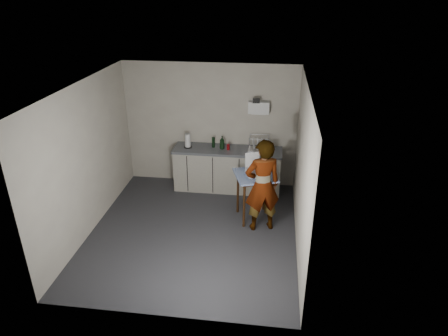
# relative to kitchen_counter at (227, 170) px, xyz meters

# --- Properties ---
(ground) EXTENTS (4.00, 4.00, 0.00)m
(ground) POSITION_rel_kitchen_counter_xyz_m (-0.40, -1.70, -0.43)
(ground) COLOR #28282D
(ground) RESTS_ON ground
(wall_back) EXTENTS (3.60, 0.02, 2.60)m
(wall_back) POSITION_rel_kitchen_counter_xyz_m (-0.40, 0.29, 0.87)
(wall_back) COLOR #BDB3A5
(wall_back) RESTS_ON ground
(wall_right) EXTENTS (0.02, 4.00, 2.60)m
(wall_right) POSITION_rel_kitchen_counter_xyz_m (1.39, -1.70, 0.87)
(wall_right) COLOR #BDB3A5
(wall_right) RESTS_ON ground
(wall_left) EXTENTS (0.02, 4.00, 2.60)m
(wall_left) POSITION_rel_kitchen_counter_xyz_m (-2.19, -1.70, 0.87)
(wall_left) COLOR #BDB3A5
(wall_left) RESTS_ON ground
(ceiling) EXTENTS (3.60, 4.00, 0.01)m
(ceiling) POSITION_rel_kitchen_counter_xyz_m (-0.40, -1.70, 2.17)
(ceiling) COLOR silver
(ceiling) RESTS_ON wall_back
(kitchen_counter) EXTENTS (2.24, 0.62, 0.91)m
(kitchen_counter) POSITION_rel_kitchen_counter_xyz_m (0.00, 0.00, 0.00)
(kitchen_counter) COLOR black
(kitchen_counter) RESTS_ON ground
(wall_shelf) EXTENTS (0.42, 0.18, 0.37)m
(wall_shelf) POSITION_rel_kitchen_counter_xyz_m (0.60, 0.22, 1.32)
(wall_shelf) COLOR white
(wall_shelf) RESTS_ON ground
(side_table) EXTENTS (0.88, 0.88, 0.90)m
(side_table) POSITION_rel_kitchen_counter_xyz_m (0.64, -1.10, 0.36)
(side_table) COLOR #39210C
(side_table) RESTS_ON ground
(standing_man) EXTENTS (0.72, 0.58, 1.70)m
(standing_man) POSITION_rel_kitchen_counter_xyz_m (0.78, -1.43, 0.42)
(standing_man) COLOR #B2A593
(standing_man) RESTS_ON ground
(soap_bottle) EXTENTS (0.14, 0.14, 0.27)m
(soap_bottle) POSITION_rel_kitchen_counter_xyz_m (-0.11, -0.00, 0.62)
(soap_bottle) COLOR black
(soap_bottle) RESTS_ON kitchen_counter
(soda_can) EXTENTS (0.06, 0.06, 0.12)m
(soda_can) POSITION_rel_kitchen_counter_xyz_m (0.02, -0.03, 0.54)
(soda_can) COLOR red
(soda_can) RESTS_ON kitchen_counter
(dark_bottle) EXTENTS (0.06, 0.06, 0.21)m
(dark_bottle) POSITION_rel_kitchen_counter_xyz_m (-0.30, 0.07, 0.59)
(dark_bottle) COLOR black
(dark_bottle) RESTS_ON kitchen_counter
(paper_towel) EXTENTS (0.16, 0.16, 0.29)m
(paper_towel) POSITION_rel_kitchen_counter_xyz_m (-0.83, -0.01, 0.62)
(paper_towel) COLOR black
(paper_towel) RESTS_ON kitchen_counter
(dish_rack) EXTENTS (0.42, 0.32, 0.29)m
(dish_rack) POSITION_rel_kitchen_counter_xyz_m (0.63, 0.04, 0.55)
(dish_rack) COLOR silver
(dish_rack) RESTS_ON kitchen_counter
(bakery_box) EXTENTS (0.35, 0.35, 0.37)m
(bakery_box) POSITION_rel_kitchen_counter_xyz_m (0.61, -1.09, 0.56)
(bakery_box) COLOR white
(bakery_box) RESTS_ON side_table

